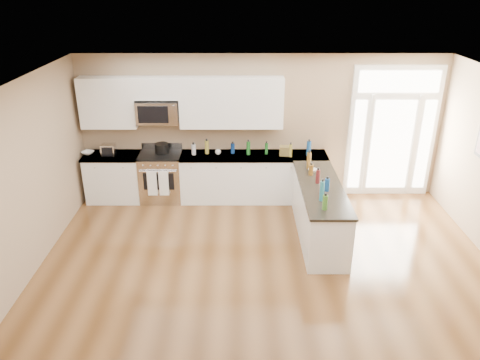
{
  "coord_description": "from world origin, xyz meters",
  "views": [
    {
      "loc": [
        -0.41,
        -4.74,
        4.12
      ],
      "look_at": [
        -0.41,
        2.0,
        1.15
      ],
      "focal_mm": 35.0,
      "sensor_mm": 36.0,
      "label": 1
    }
  ],
  "objects_px": {
    "kitchen_range": "(161,177)",
    "toaster_oven": "(109,150)",
    "stockpot": "(162,148)",
    "peninsula_cabinet": "(319,213)"
  },
  "relations": [
    {
      "from": "toaster_oven",
      "to": "stockpot",
      "type": "bearing_deg",
      "value": 7.64
    },
    {
      "from": "peninsula_cabinet",
      "to": "toaster_oven",
      "type": "height_order",
      "value": "toaster_oven"
    },
    {
      "from": "kitchen_range",
      "to": "stockpot",
      "type": "relative_size",
      "value": 4.09
    },
    {
      "from": "peninsula_cabinet",
      "to": "toaster_oven",
      "type": "distance_m",
      "value": 4.15
    },
    {
      "from": "stockpot",
      "to": "kitchen_range",
      "type": "bearing_deg",
      "value": -110.84
    },
    {
      "from": "peninsula_cabinet",
      "to": "stockpot",
      "type": "bearing_deg",
      "value": 151.8
    },
    {
      "from": "kitchen_range",
      "to": "peninsula_cabinet",
      "type": "bearing_deg",
      "value": -26.71
    },
    {
      "from": "kitchen_range",
      "to": "toaster_oven",
      "type": "bearing_deg",
      "value": -178.21
    },
    {
      "from": "kitchen_range",
      "to": "toaster_oven",
      "type": "distance_m",
      "value": 1.12
    },
    {
      "from": "peninsula_cabinet",
      "to": "stockpot",
      "type": "distance_m",
      "value": 3.29
    }
  ]
}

